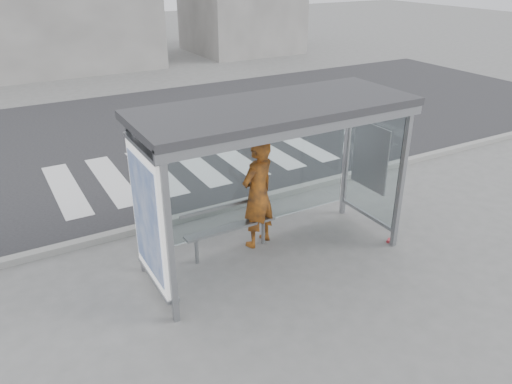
% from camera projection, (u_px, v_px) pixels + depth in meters
% --- Properties ---
extents(ground, '(80.00, 80.00, 0.00)m').
position_uv_depth(ground, '(274.00, 257.00, 8.32)').
color(ground, slate).
rests_on(ground, ground).
extents(road, '(30.00, 10.00, 0.01)m').
position_uv_depth(road, '(142.00, 137.00, 13.82)').
color(road, '#242427').
rests_on(road, ground).
extents(curb, '(30.00, 0.18, 0.12)m').
position_uv_depth(curb, '(222.00, 208.00, 9.83)').
color(curb, gray).
rests_on(curb, ground).
extents(crosswalk, '(6.55, 3.00, 0.00)m').
position_uv_depth(crosswalk, '(194.00, 163.00, 12.08)').
color(crosswalk, silver).
rests_on(crosswalk, ground).
extents(bus_shelter, '(4.25, 1.65, 2.62)m').
position_uv_depth(bus_shelter, '(252.00, 148.00, 7.35)').
color(bus_shelter, gray).
rests_on(bus_shelter, ground).
extents(building_center, '(8.00, 5.00, 5.00)m').
position_uv_depth(building_center, '(56.00, 9.00, 21.39)').
color(building_center, slate).
rests_on(building_center, ground).
extents(person, '(0.81, 0.67, 1.92)m').
position_uv_depth(person, '(258.00, 194.00, 8.32)').
color(person, orange).
rests_on(person, ground).
extents(bench, '(1.61, 0.31, 0.83)m').
position_uv_depth(bench, '(230.00, 226.00, 8.25)').
color(bench, slate).
rests_on(bench, ground).
extents(soda_can, '(0.12, 0.11, 0.06)m').
position_uv_depth(soda_can, '(389.00, 240.00, 8.75)').
color(soda_can, '#C23943').
rests_on(soda_can, ground).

